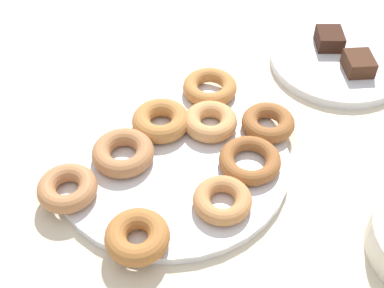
{
  "coord_description": "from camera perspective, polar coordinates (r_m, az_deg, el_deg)",
  "views": [
    {
      "loc": [
        0.48,
        0.11,
        0.56
      ],
      "look_at": [
        0.0,
        0.03,
        0.04
      ],
      "focal_mm": 46.92,
      "sensor_mm": 36.0,
      "label": 1
    }
  ],
  "objects": [
    {
      "name": "donut_7",
      "position": [
        0.72,
        6.56,
        -2.11
      ],
      "size": [
        0.12,
        0.12,
        0.02
      ],
      "primitive_type": "torus",
      "rotation": [
        0.0,
        0.0,
        2.58
      ],
      "color": "#995B2D",
      "rests_on": "donut_plate"
    },
    {
      "name": "ground_plane",
      "position": [
        0.75,
        -2.27,
        -2.05
      ],
      "size": [
        2.4,
        2.4,
        0.0
      ],
      "primitive_type": "plane",
      "color": "beige"
    },
    {
      "name": "donut_4",
      "position": [
        0.64,
        -6.24,
        -10.43
      ],
      "size": [
        0.1,
        0.1,
        0.03
      ],
      "primitive_type": "torus",
      "rotation": [
        0.0,
        0.0,
        4.97
      ],
      "color": "#AD6B33",
      "rests_on": "donut_plate"
    },
    {
      "name": "donut_8",
      "position": [
        0.77,
        2.1,
        2.57
      ],
      "size": [
        0.11,
        0.11,
        0.03
      ],
      "primitive_type": "torus",
      "rotation": [
        0.0,
        0.0,
        5.83
      ],
      "color": "tan",
      "rests_on": "donut_plate"
    },
    {
      "name": "donut_3",
      "position": [
        0.73,
        -7.83,
        -0.99
      ],
      "size": [
        0.1,
        0.1,
        0.03
      ],
      "primitive_type": "torus",
      "rotation": [
        0.0,
        0.0,
        0.17
      ],
      "color": "#B27547",
      "rests_on": "donut_plate"
    },
    {
      "name": "donut_plate",
      "position": [
        0.74,
        -2.28,
        -1.69
      ],
      "size": [
        0.35,
        0.35,
        0.01
      ],
      "primitive_type": "cylinder",
      "color": "silver",
      "rests_on": "ground_plane"
    },
    {
      "name": "donut_0",
      "position": [
        0.77,
        -3.55,
        2.67
      ],
      "size": [
        0.12,
        0.12,
        0.03
      ],
      "primitive_type": "torus",
      "rotation": [
        0.0,
        0.0,
        0.91
      ],
      "color": "#BC7A3D",
      "rests_on": "donut_plate"
    },
    {
      "name": "brownie_near",
      "position": [
        0.97,
        15.36,
        11.46
      ],
      "size": [
        0.06,
        0.05,
        0.03
      ],
      "primitive_type": "cube",
      "rotation": [
        0.0,
        0.0,
        0.16
      ],
      "color": "#381E14",
      "rests_on": "cake_plate"
    },
    {
      "name": "donut_2",
      "position": [
        0.78,
        8.63,
        2.4
      ],
      "size": [
        0.11,
        0.11,
        0.02
      ],
      "primitive_type": "torus",
      "rotation": [
        0.0,
        0.0,
        0.58
      ],
      "color": "#995B2D",
      "rests_on": "donut_plate"
    },
    {
      "name": "donut_6",
      "position": [
        0.83,
        2.03,
        6.46
      ],
      "size": [
        0.12,
        0.12,
        0.02
      ],
      "primitive_type": "torus",
      "rotation": [
        0.0,
        0.0,
        4.06
      ],
      "color": "#BC7A3D",
      "rests_on": "donut_plate"
    },
    {
      "name": "donut_5",
      "position": [
        0.7,
        -13.98,
        -4.89
      ],
      "size": [
        0.09,
        0.09,
        0.03
      ],
      "primitive_type": "torus",
      "rotation": [
        0.0,
        0.0,
        3.19
      ],
      "color": "#B27547",
      "rests_on": "donut_plate"
    },
    {
      "name": "cake_plate",
      "position": [
        0.95,
        16.22,
        8.99
      ],
      "size": [
        0.24,
        0.24,
        0.02
      ],
      "primitive_type": "cylinder",
      "color": "silver",
      "rests_on": "ground_plane"
    },
    {
      "name": "donut_1",
      "position": [
        0.67,
        3.47,
        -6.39
      ],
      "size": [
        0.09,
        0.09,
        0.02
      ],
      "primitive_type": "torus",
      "rotation": [
        0.0,
        0.0,
        4.92
      ],
      "color": "#C6844C",
      "rests_on": "donut_plate"
    },
    {
      "name": "brownie_far",
      "position": [
        0.92,
        18.41,
        8.68
      ],
      "size": [
        0.06,
        0.06,
        0.03
      ],
      "primitive_type": "cube",
      "rotation": [
        0.0,
        0.0,
        0.24
      ],
      "color": "#472819",
      "rests_on": "cake_plate"
    }
  ]
}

